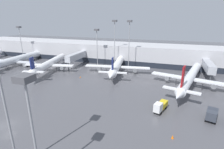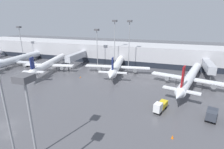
% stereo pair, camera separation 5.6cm
% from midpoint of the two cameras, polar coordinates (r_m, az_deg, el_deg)
% --- Properties ---
extents(ground_plane, '(320.00, 320.00, 0.00)m').
position_cam_midpoint_polar(ground_plane, '(43.89, -31.26, -13.98)').
color(ground_plane, '#4C4C51').
extents(terminal_building, '(160.00, 30.99, 9.00)m').
position_cam_midpoint_polar(terminal_building, '(91.51, -1.43, 7.41)').
color(terminal_building, '#B2B2B7').
rests_on(terminal_building, ground_plane).
extents(parked_jet_0, '(20.45, 35.24, 8.65)m').
position_cam_midpoint_polar(parked_jet_0, '(76.82, -19.84, 3.28)').
color(parked_jet_0, white).
rests_on(parked_jet_0, ground_plane).
extents(parked_jet_2, '(26.01, 32.27, 8.60)m').
position_cam_midpoint_polar(parked_jet_2, '(70.37, 1.63, 2.93)').
color(parked_jet_2, white).
rests_on(parked_jet_2, ground_plane).
extents(parked_jet_4, '(21.90, 39.65, 9.77)m').
position_cam_midpoint_polar(parked_jet_4, '(93.01, -29.14, 4.08)').
color(parked_jet_4, silver).
rests_on(parked_jet_4, ground_plane).
extents(parked_jet_5, '(24.56, 37.09, 9.95)m').
position_cam_midpoint_polar(parked_jet_5, '(61.04, 24.10, -0.85)').
color(parked_jet_5, silver).
rests_on(parked_jet_5, ground_plane).
extents(service_truck_0, '(3.12, 4.60, 2.61)m').
position_cam_midpoint_polar(service_truck_0, '(44.37, 29.79, -11.14)').
color(service_truck_0, '#2D333D').
rests_on(service_truck_0, ground_plane).
extents(service_truck_1, '(3.19, 5.69, 2.70)m').
position_cam_midpoint_polar(service_truck_1, '(43.55, 15.48, -9.86)').
color(service_truck_1, gold).
rests_on(service_truck_1, ground_plane).
extents(traffic_cone_2, '(0.43, 0.43, 0.58)m').
position_cam_midpoint_polar(traffic_cone_2, '(66.35, -10.35, -0.78)').
color(traffic_cone_2, orange).
rests_on(traffic_cone_2, ground_plane).
extents(traffic_cone_3, '(0.47, 0.47, 0.71)m').
position_cam_midpoint_polar(traffic_cone_3, '(36.12, 19.15, -18.66)').
color(traffic_cone_3, orange).
rests_on(traffic_cone_3, ground_plane).
extents(apron_light_mast_0, '(1.80, 1.80, 20.51)m').
position_cam_midpoint_polar(apron_light_mast_0, '(77.81, 0.84, 14.04)').
color(apron_light_mast_0, gray).
rests_on(apron_light_mast_0, ground_plane).
extents(apron_light_mast_2, '(1.80, 1.80, 20.48)m').
position_cam_midpoint_polar(apron_light_mast_2, '(73.00, 5.66, 13.68)').
color(apron_light_mast_2, gray).
rests_on(apron_light_mast_2, ground_plane).
extents(apron_light_mast_4, '(1.80, 1.80, 15.34)m').
position_cam_midpoint_polar(apron_light_mast_4, '(22.60, -25.89, -7.33)').
color(apron_light_mast_4, gray).
rests_on(apron_light_mast_4, ground_plane).
extents(apron_light_mast_5, '(1.80, 1.80, 17.33)m').
position_cam_midpoint_polar(apron_light_mast_5, '(102.55, -27.93, 11.76)').
color(apron_light_mast_5, gray).
rests_on(apron_light_mast_5, ground_plane).
extents(apron_light_mast_6, '(1.80, 1.80, 16.83)m').
position_cam_midpoint_polar(apron_light_mast_6, '(78.27, -5.01, 12.15)').
color(apron_light_mast_6, gray).
rests_on(apron_light_mast_6, ground_plane).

